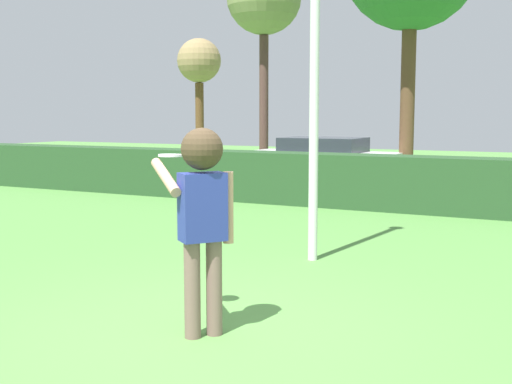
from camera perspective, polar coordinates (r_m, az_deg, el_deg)
The scene contains 8 objects.
ground_plane at distance 5.83m, azimuth -5.28°, elevation -12.38°, with size 60.00×60.00×0.00m, color #579243.
person at distance 5.58m, azimuth -4.70°, elevation -0.95°, with size 0.84×0.47×1.80m.
frisbee at distance 6.00m, azimuth -7.44°, elevation 3.17°, with size 0.22×0.22×0.03m.
lamppost at distance 8.57m, azimuth 5.12°, elevation 13.55°, with size 0.24×0.24×5.23m.
hedge_row at distance 13.24m, azimuth 13.91°, elevation 0.68°, with size 24.04×0.90×1.09m, color #284B27.
parked_car_white at distance 18.51m, azimuth 5.86°, elevation 2.99°, with size 4.22×1.84×1.25m.
maple_tree at distance 21.54m, azimuth 0.70°, elevation 16.36°, with size 2.37×2.37×6.76m.
bare_elm_tree at distance 24.32m, azimuth -4.96°, elevation 10.94°, with size 1.59×1.59×4.62m.
Camera 1 is at (2.95, -4.65, 1.91)m, focal length 46.09 mm.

